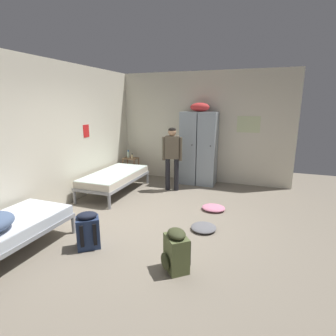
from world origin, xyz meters
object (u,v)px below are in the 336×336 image
object	(u,v)px
clothes_pile_grey	(204,227)
shelf_unit	(131,166)
person_traveler	(172,153)
bed_left_front	(0,232)
clothes_pile_pink	(213,208)
lotion_bottle	(132,156)
bed_left_rear	(115,177)
water_bottle	(128,154)
locker_bank	(199,147)
backpack_olive	(176,251)
backpack_navy	(88,231)

from	to	relation	value
clothes_pile_grey	shelf_unit	bearing A→B (deg)	137.04
person_traveler	bed_left_front	bearing A→B (deg)	-108.69
shelf_unit	clothes_pile_grey	size ratio (longest dim) A/B	1.30
clothes_pile_pink	bed_left_front	bearing A→B (deg)	-132.02
lotion_bottle	clothes_pile_pink	distance (m)	3.04
bed_left_rear	clothes_pile_pink	world-z (taller)	bed_left_rear
shelf_unit	bed_left_rear	distance (m)	1.31
water_bottle	bed_left_rear	bearing A→B (deg)	-75.86
bed_left_front	locker_bank	bearing A→B (deg)	69.02
shelf_unit	clothes_pile_grey	world-z (taller)	shelf_unit
locker_bank	bed_left_rear	size ratio (longest dim) A/B	1.09
bed_left_front	backpack_olive	xyz separation A→B (m)	(2.29, 0.55, -0.12)
bed_left_rear	person_traveler	size ratio (longest dim) A/B	1.26
water_bottle	lotion_bottle	size ratio (longest dim) A/B	1.54
person_traveler	backpack_olive	xyz separation A→B (m)	(1.09, -3.00, -0.65)
clothes_pile_grey	clothes_pile_pink	distance (m)	0.90
backpack_olive	backpack_navy	distance (m)	1.37
water_bottle	backpack_navy	size ratio (longest dim) A/B	0.38
locker_bank	bed_left_front	size ratio (longest dim) A/B	1.09
shelf_unit	lotion_bottle	size ratio (longest dim) A/B	4.22
person_traveler	clothes_pile_pink	size ratio (longest dim) A/B	3.29
person_traveler	backpack_navy	xyz separation A→B (m)	(-0.28, -2.91, -0.65)
person_traveler	shelf_unit	bearing A→B (deg)	155.80
person_traveler	clothes_pile_pink	bearing A→B (deg)	-37.38
bed_left_rear	person_traveler	distance (m)	1.46
person_traveler	clothes_pile_grey	distance (m)	2.33
locker_bank	backpack_olive	distance (m)	3.89
locker_bank	person_traveler	size ratio (longest dim) A/B	1.37
bed_left_rear	person_traveler	bearing A→B (deg)	27.97
bed_left_rear	backpack_olive	xyz separation A→B (m)	(2.29, -2.36, -0.12)
bed_left_front	backpack_navy	bearing A→B (deg)	34.86
shelf_unit	bed_left_front	xyz separation A→B (m)	(0.25, -4.20, 0.04)
water_bottle	backpack_navy	xyz separation A→B (m)	(1.25, -3.58, -0.40)
locker_bank	shelf_unit	xyz separation A→B (m)	(-1.91, -0.12, -0.62)
clothes_pile_pink	backpack_olive	bearing A→B (deg)	-92.61
locker_bank	clothes_pile_pink	size ratio (longest dim) A/B	4.51
bed_left_front	backpack_olive	distance (m)	2.36
clothes_pile_grey	clothes_pile_pink	world-z (taller)	clothes_pile_pink
backpack_olive	lotion_bottle	bearing A→B (deg)	124.34
backpack_olive	clothes_pile_pink	bearing A→B (deg)	87.39
water_bottle	backpack_olive	world-z (taller)	water_bottle
bed_left_front	backpack_navy	xyz separation A→B (m)	(0.92, 0.64, -0.12)
locker_bank	bed_left_front	world-z (taller)	locker_bank
bed_left_front	clothes_pile_grey	xyz separation A→B (m)	(2.39, 1.75, -0.34)
locker_bank	clothes_pile_grey	xyz separation A→B (m)	(0.73, -2.58, -0.93)
backpack_olive	clothes_pile_grey	distance (m)	1.22
bed_left_front	lotion_bottle	size ratio (longest dim) A/B	14.05
clothes_pile_grey	locker_bank	bearing A→B (deg)	105.82
shelf_unit	clothes_pile_pink	xyz separation A→B (m)	(2.63, -1.56, -0.30)
bed_left_front	water_bottle	world-z (taller)	water_bottle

